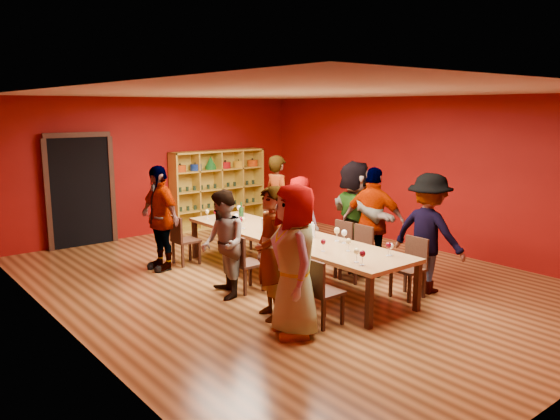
# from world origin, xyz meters

# --- Properties ---
(room_shell) EXTENTS (7.10, 9.10, 3.04)m
(room_shell) POSITION_xyz_m (0.00, 0.00, 1.50)
(room_shell) COLOR #5A3217
(room_shell) RESTS_ON ground
(tasting_table) EXTENTS (1.10, 4.50, 0.75)m
(tasting_table) POSITION_xyz_m (0.00, 0.00, 0.70)
(tasting_table) COLOR #A97A46
(tasting_table) RESTS_ON ground
(doorway) EXTENTS (1.40, 0.17, 2.30)m
(doorway) POSITION_xyz_m (-1.80, 4.43, 1.12)
(doorway) COLOR black
(doorway) RESTS_ON ground
(shelving_unit) EXTENTS (2.40, 0.40, 1.80)m
(shelving_unit) POSITION_xyz_m (1.40, 4.32, 0.98)
(shelving_unit) COLOR gold
(shelving_unit) RESTS_ON ground
(chair_person_left_0) EXTENTS (0.42, 0.42, 0.89)m
(chair_person_left_0) POSITION_xyz_m (-0.91, -1.70, 0.50)
(chair_person_left_0) COLOR black
(chair_person_left_0) RESTS_ON ground
(person_left_0) EXTENTS (0.83, 1.04, 1.88)m
(person_left_0) POSITION_xyz_m (-1.33, -1.70, 0.94)
(person_left_0) COLOR #141938
(person_left_0) RESTS_ON ground
(chair_person_left_1) EXTENTS (0.42, 0.42, 0.89)m
(chair_person_left_1) POSITION_xyz_m (-0.91, -1.08, 0.50)
(chair_person_left_1) COLOR black
(chair_person_left_1) RESTS_ON ground
(person_left_1) EXTENTS (0.64, 0.76, 1.78)m
(person_left_1) POSITION_xyz_m (-1.23, -1.08, 0.89)
(person_left_1) COLOR beige
(person_left_1) RESTS_ON ground
(chair_person_left_2) EXTENTS (0.42, 0.42, 0.89)m
(chair_person_left_2) POSITION_xyz_m (-0.91, -0.00, 0.50)
(chair_person_left_2) COLOR black
(chair_person_left_2) RESTS_ON ground
(person_left_2) EXTENTS (0.67, 0.88, 1.60)m
(person_left_2) POSITION_xyz_m (-1.26, -0.00, 0.80)
(person_left_2) COLOR #5D85C0
(person_left_2) RESTS_ON ground
(chair_person_left_4) EXTENTS (0.42, 0.42, 0.89)m
(chair_person_left_4) POSITION_xyz_m (-0.91, 1.89, 0.50)
(chair_person_left_4) COLOR black
(chair_person_left_4) RESTS_ON ground
(person_left_4) EXTENTS (0.56, 1.10, 1.82)m
(person_left_4) POSITION_xyz_m (-1.33, 1.89, 0.91)
(person_left_4) COLOR #121533
(person_left_4) RESTS_ON ground
(chair_person_right_0) EXTENTS (0.42, 0.42, 0.89)m
(chair_person_right_0) POSITION_xyz_m (0.91, -1.74, 0.50)
(chair_person_right_0) COLOR black
(chair_person_right_0) RESTS_ON ground
(person_right_0) EXTENTS (0.58, 1.21, 1.82)m
(person_right_0) POSITION_xyz_m (1.29, -1.74, 0.91)
(person_right_0) COLOR #16193D
(person_right_0) RESTS_ON ground
(chair_person_right_1) EXTENTS (0.42, 0.42, 0.89)m
(chair_person_right_1) POSITION_xyz_m (0.91, -0.68, 0.50)
(chair_person_right_1) COLOR black
(chair_person_right_1) RESTS_ON ground
(person_right_1) EXTENTS (0.87, 1.17, 1.82)m
(person_right_1) POSITION_xyz_m (1.25, -0.68, 0.91)
(person_right_1) COLOR #4A4A4E
(person_right_1) RESTS_ON ground
(chair_person_right_2) EXTENTS (0.42, 0.42, 0.89)m
(chair_person_right_2) POSITION_xyz_m (0.91, -0.23, 0.50)
(chair_person_right_2) COLOR black
(chair_person_right_2) RESTS_ON ground
(person_right_2) EXTENTS (0.98, 1.83, 1.90)m
(person_right_2) POSITION_xyz_m (1.27, -0.23, 0.95)
(person_right_2) COLOR pink
(person_right_2) RESTS_ON ground
(chair_person_right_3) EXTENTS (0.42, 0.42, 0.89)m
(chair_person_right_3) POSITION_xyz_m (0.91, 1.09, 0.50)
(chair_person_right_3) COLOR black
(chair_person_right_3) RESTS_ON ground
(person_right_3) EXTENTS (0.61, 0.83, 1.51)m
(person_right_3) POSITION_xyz_m (1.17, 1.09, 0.76)
(person_right_3) COLOR silver
(person_right_3) RESTS_ON ground
(chair_person_right_4) EXTENTS (0.42, 0.42, 0.89)m
(chair_person_right_4) POSITION_xyz_m (0.91, 1.80, 0.50)
(chair_person_right_4) COLOR black
(chair_person_right_4) RESTS_ON ground
(person_right_4) EXTENTS (0.53, 0.70, 1.86)m
(person_right_4) POSITION_xyz_m (1.22, 1.80, 0.93)
(person_right_4) COLOR #141A39
(person_right_4) RESTS_ON ground
(wine_glass_0) EXTENTS (0.07, 0.07, 0.18)m
(wine_glass_0) POSITION_xyz_m (-0.27, -1.08, 0.88)
(wine_glass_0) COLOR white
(wine_glass_0) RESTS_ON tasting_table
(wine_glass_1) EXTENTS (0.08, 0.08, 0.19)m
(wine_glass_1) POSITION_xyz_m (-0.08, -0.53, 0.89)
(wine_glass_1) COLOR white
(wine_glass_1) RESTS_ON tasting_table
(wine_glass_2) EXTENTS (0.08, 0.08, 0.21)m
(wine_glass_2) POSITION_xyz_m (-0.33, 0.89, 0.90)
(wine_glass_2) COLOR white
(wine_glass_2) RESTS_ON tasting_table
(wine_glass_3) EXTENTS (0.09, 0.09, 0.22)m
(wine_glass_3) POSITION_xyz_m (0.29, -0.12, 0.91)
(wine_glass_3) COLOR white
(wine_glass_3) RESTS_ON tasting_table
(wine_glass_4) EXTENTS (0.08, 0.08, 0.21)m
(wine_glass_4) POSITION_xyz_m (0.30, 1.02, 0.90)
(wine_glass_4) COLOR white
(wine_glass_4) RESTS_ON tasting_table
(wine_glass_5) EXTENTS (0.07, 0.07, 0.18)m
(wine_glass_5) POSITION_xyz_m (-0.33, 1.97, 0.88)
(wine_glass_5) COLOR white
(wine_glass_5) RESTS_ON tasting_table
(wine_glass_6) EXTENTS (0.09, 0.09, 0.22)m
(wine_glass_6) POSITION_xyz_m (0.26, 1.79, 0.91)
(wine_glass_6) COLOR white
(wine_glass_6) RESTS_ON tasting_table
(wine_glass_7) EXTENTS (0.08, 0.08, 0.20)m
(wine_glass_7) POSITION_xyz_m (-0.35, -1.91, 0.90)
(wine_glass_7) COLOR white
(wine_glass_7) RESTS_ON tasting_table
(wine_glass_8) EXTENTS (0.08, 0.08, 0.19)m
(wine_glass_8) POSITION_xyz_m (0.34, 1.80, 0.89)
(wine_glass_8) COLOR white
(wine_glass_8) RESTS_ON tasting_table
(wine_glass_9) EXTENTS (0.08, 0.08, 0.20)m
(wine_glass_9) POSITION_xyz_m (-0.29, 0.88, 0.90)
(wine_glass_9) COLOR white
(wine_glass_9) RESTS_ON tasting_table
(wine_glass_10) EXTENTS (0.09, 0.09, 0.21)m
(wine_glass_10) POSITION_xyz_m (0.31, -0.93, 0.91)
(wine_glass_10) COLOR white
(wine_glass_10) RESTS_ON tasting_table
(wine_glass_11) EXTENTS (0.09, 0.09, 0.22)m
(wine_glass_11) POSITION_xyz_m (0.31, -0.77, 0.91)
(wine_glass_11) COLOR white
(wine_glass_11) RESTS_ON tasting_table
(wine_glass_12) EXTENTS (0.08, 0.08, 0.20)m
(wine_glass_12) POSITION_xyz_m (-0.31, -1.77, 0.89)
(wine_glass_12) COLOR white
(wine_glass_12) RESTS_ON tasting_table
(wine_glass_13) EXTENTS (0.09, 0.09, 0.22)m
(wine_glass_13) POSITION_xyz_m (-0.26, -0.75, 0.91)
(wine_glass_13) COLOR white
(wine_glass_13) RESTS_ON tasting_table
(wine_glass_14) EXTENTS (0.08, 0.08, 0.19)m
(wine_glass_14) POSITION_xyz_m (0.02, -1.30, 0.89)
(wine_glass_14) COLOR white
(wine_glass_14) RESTS_ON tasting_table
(wine_glass_15) EXTENTS (0.09, 0.09, 0.22)m
(wine_glass_15) POSITION_xyz_m (0.17, 0.29, 0.91)
(wine_glass_15) COLOR white
(wine_glass_15) RESTS_ON tasting_table
(wine_glass_16) EXTENTS (0.08, 0.08, 0.20)m
(wine_glass_16) POSITION_xyz_m (-0.21, 1.20, 0.90)
(wine_glass_16) COLOR white
(wine_glass_16) RESTS_ON tasting_table
(wine_glass_17) EXTENTS (0.08, 0.08, 0.20)m
(wine_glass_17) POSITION_xyz_m (-0.26, 1.78, 0.89)
(wine_glass_17) COLOR white
(wine_glass_17) RESTS_ON tasting_table
(wine_glass_18) EXTENTS (0.08, 0.08, 0.20)m
(wine_glass_18) POSITION_xyz_m (-0.27, -0.16, 0.89)
(wine_glass_18) COLOR white
(wine_glass_18) RESTS_ON tasting_table
(wine_glass_19) EXTENTS (0.08, 0.08, 0.20)m
(wine_glass_19) POSITION_xyz_m (0.27, -1.82, 0.89)
(wine_glass_19) COLOR white
(wine_glass_19) RESTS_ON tasting_table
(wine_glass_20) EXTENTS (0.09, 0.09, 0.21)m
(wine_glass_20) POSITION_xyz_m (0.26, 0.11, 0.90)
(wine_glass_20) COLOR white
(wine_glass_20) RESTS_ON tasting_table
(wine_glass_21) EXTENTS (0.08, 0.08, 0.20)m
(wine_glass_21) POSITION_xyz_m (0.33, 0.89, 0.89)
(wine_glass_21) COLOR white
(wine_glass_21) RESTS_ON tasting_table
(wine_glass_22) EXTENTS (0.07, 0.07, 0.18)m
(wine_glass_22) POSITION_xyz_m (-0.34, 0.12, 0.88)
(wine_glass_22) COLOR white
(wine_glass_22) RESTS_ON tasting_table
(wine_glass_23) EXTENTS (0.07, 0.07, 0.18)m
(wine_glass_23) POSITION_xyz_m (0.31, -1.83, 0.88)
(wine_glass_23) COLOR white
(wine_glass_23) RESTS_ON tasting_table
(spittoon_bowl) EXTENTS (0.32, 0.32, 0.18)m
(spittoon_bowl) POSITION_xyz_m (0.19, -0.13, 0.82)
(spittoon_bowl) COLOR silver
(spittoon_bowl) RESTS_ON tasting_table
(carafe_a) EXTENTS (0.12, 0.12, 0.29)m
(carafe_a) POSITION_xyz_m (-0.18, 0.41, 0.88)
(carafe_a) COLOR white
(carafe_a) RESTS_ON tasting_table
(carafe_b) EXTENTS (0.10, 0.10, 0.24)m
(carafe_b) POSITION_xyz_m (0.19, -0.34, 0.86)
(carafe_b) COLOR white
(carafe_b) RESTS_ON tasting_table
(wine_bottle) EXTENTS (0.09, 0.09, 0.35)m
(wine_bottle) POSITION_xyz_m (0.07, 1.44, 0.88)
(wine_bottle) COLOR #153A19
(wine_bottle) RESTS_ON tasting_table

